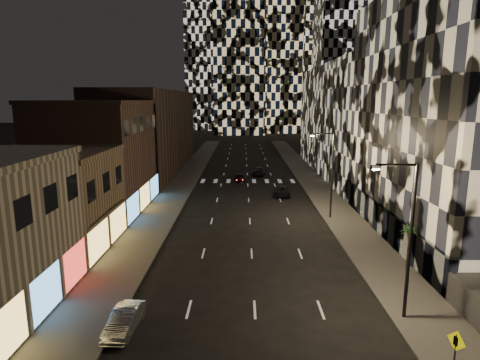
{
  "coord_description": "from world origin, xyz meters",
  "views": [
    {
      "loc": [
        -0.72,
        -11.23,
        12.48
      ],
      "look_at": [
        -0.97,
        20.97,
        6.0
      ],
      "focal_mm": 30.0,
      "sensor_mm": 36.0,
      "label": 1
    }
  ],
  "objects_px": {
    "car_dark_rightlane": "(283,191)",
    "ped_sign": "(455,350)",
    "car_silver_parked": "(125,320)",
    "car_dark_midlane": "(240,177)",
    "palm_tree": "(410,233)",
    "streetlight_near": "(407,231)",
    "streetlight_far": "(330,169)",
    "car_dark_oncoming": "(259,171)"
  },
  "relations": [
    {
      "from": "ped_sign",
      "to": "car_dark_oncoming",
      "type": "bearing_deg",
      "value": 77.79
    },
    {
      "from": "car_dark_rightlane",
      "to": "ped_sign",
      "type": "distance_m",
      "value": 36.34
    },
    {
      "from": "streetlight_near",
      "to": "car_silver_parked",
      "type": "xyz_separation_m",
      "value": [
        -15.55,
        -1.32,
        -4.74
      ]
    },
    {
      "from": "ped_sign",
      "to": "streetlight_far",
      "type": "bearing_deg",
      "value": 70.69
    },
    {
      "from": "car_dark_midlane",
      "to": "car_dark_oncoming",
      "type": "height_order",
      "value": "car_dark_oncoming"
    },
    {
      "from": "car_dark_midlane",
      "to": "car_dark_oncoming",
      "type": "distance_m",
      "value": 6.5
    },
    {
      "from": "car_dark_midlane",
      "to": "palm_tree",
      "type": "xyz_separation_m",
      "value": [
        12.73,
        -32.95,
        2.31
      ]
    },
    {
      "from": "car_dark_oncoming",
      "to": "car_dark_rightlane",
      "type": "xyz_separation_m",
      "value": [
        2.47,
        -15.2,
        -0.07
      ]
    },
    {
      "from": "car_dark_rightlane",
      "to": "palm_tree",
      "type": "distance_m",
      "value": 24.52
    },
    {
      "from": "streetlight_far",
      "to": "palm_tree",
      "type": "xyz_separation_m",
      "value": [
        3.15,
        -13.22,
        -2.43
      ]
    },
    {
      "from": "car_dark_rightlane",
      "to": "palm_tree",
      "type": "relative_size",
      "value": 1.32
    },
    {
      "from": "car_dark_oncoming",
      "to": "car_dark_rightlane",
      "type": "bearing_deg",
      "value": 106.19
    },
    {
      "from": "palm_tree",
      "to": "car_dark_rightlane",
      "type": "bearing_deg",
      "value": 106.68
    },
    {
      "from": "streetlight_far",
      "to": "car_dark_oncoming",
      "type": "relative_size",
      "value": 1.9
    },
    {
      "from": "streetlight_near",
      "to": "car_silver_parked",
      "type": "height_order",
      "value": "streetlight_near"
    },
    {
      "from": "streetlight_near",
      "to": "car_silver_parked",
      "type": "relative_size",
      "value": 2.41
    },
    {
      "from": "streetlight_near",
      "to": "ped_sign",
      "type": "distance_m",
      "value": 6.79
    },
    {
      "from": "streetlight_far",
      "to": "palm_tree",
      "type": "height_order",
      "value": "streetlight_far"
    },
    {
      "from": "car_dark_oncoming",
      "to": "ped_sign",
      "type": "distance_m",
      "value": 51.71
    },
    {
      "from": "car_dark_oncoming",
      "to": "palm_tree",
      "type": "height_order",
      "value": "palm_tree"
    },
    {
      "from": "ped_sign",
      "to": "car_dark_rightlane",
      "type": "bearing_deg",
      "value": 76.83
    },
    {
      "from": "streetlight_far",
      "to": "ped_sign",
      "type": "height_order",
      "value": "streetlight_far"
    },
    {
      "from": "streetlight_far",
      "to": "car_dark_oncoming",
      "type": "xyz_separation_m",
      "value": [
        -6.33,
        25.37,
        -4.67
      ]
    },
    {
      "from": "car_dark_rightlane",
      "to": "car_dark_oncoming",
      "type": "bearing_deg",
      "value": 106.81
    },
    {
      "from": "streetlight_far",
      "to": "car_dark_oncoming",
      "type": "distance_m",
      "value": 26.56
    },
    {
      "from": "car_dark_midlane",
      "to": "palm_tree",
      "type": "height_order",
      "value": "palm_tree"
    },
    {
      "from": "streetlight_near",
      "to": "streetlight_far",
      "type": "height_order",
      "value": "same"
    },
    {
      "from": "car_dark_rightlane",
      "to": "ped_sign",
      "type": "height_order",
      "value": "ped_sign"
    },
    {
      "from": "streetlight_near",
      "to": "car_dark_oncoming",
      "type": "height_order",
      "value": "streetlight_near"
    },
    {
      "from": "streetlight_far",
      "to": "car_dark_rightlane",
      "type": "bearing_deg",
      "value": 110.8
    },
    {
      "from": "car_dark_oncoming",
      "to": "car_silver_parked",
      "type": "bearing_deg",
      "value": 85.78
    },
    {
      "from": "car_dark_rightlane",
      "to": "ped_sign",
      "type": "bearing_deg",
      "value": -76.41
    },
    {
      "from": "car_dark_midlane",
      "to": "palm_tree",
      "type": "bearing_deg",
      "value": -74.36
    },
    {
      "from": "streetlight_near",
      "to": "palm_tree",
      "type": "xyz_separation_m",
      "value": [
        3.15,
        6.78,
        -2.43
      ]
    },
    {
      "from": "streetlight_far",
      "to": "car_dark_midlane",
      "type": "bearing_deg",
      "value": 115.89
    },
    {
      "from": "car_dark_oncoming",
      "to": "palm_tree",
      "type": "distance_m",
      "value": 39.8
    },
    {
      "from": "car_dark_oncoming",
      "to": "palm_tree",
      "type": "xyz_separation_m",
      "value": [
        9.48,
        -38.59,
        2.24
      ]
    },
    {
      "from": "streetlight_far",
      "to": "car_silver_parked",
      "type": "distance_m",
      "value": 26.81
    },
    {
      "from": "car_dark_rightlane",
      "to": "palm_tree",
      "type": "bearing_deg",
      "value": -65.74
    },
    {
      "from": "palm_tree",
      "to": "ped_sign",
      "type": "bearing_deg",
      "value": -104.12
    },
    {
      "from": "car_dark_midlane",
      "to": "streetlight_near",
      "type": "bearing_deg",
      "value": -81.92
    },
    {
      "from": "car_silver_parked",
      "to": "car_dark_midlane",
      "type": "distance_m",
      "value": 41.49
    }
  ]
}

